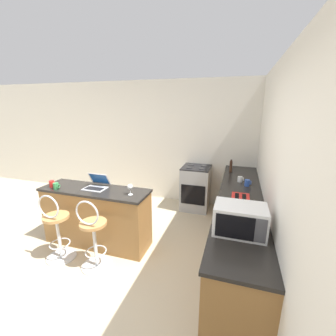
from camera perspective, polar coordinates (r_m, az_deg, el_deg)
The scene contains 17 objects.
ground_plane at distance 3.20m, azimuth -17.75°, elevation -25.78°, with size 20.00×20.00×0.00m, color #BCAD8E.
wall_back at distance 4.94m, azimuth -0.64°, elevation 6.50°, with size 12.00×0.06×2.60m.
wall_right at distance 2.09m, azimuth 27.63°, elevation -8.15°, with size 0.06×12.00×2.60m.
breakfast_bar at distance 3.67m, azimuth -17.63°, elevation -11.62°, with size 1.65×0.51×0.90m.
counter_right at distance 3.42m, azimuth 17.45°, elevation -13.69°, with size 0.59×3.24×0.90m.
bar_stool_near at distance 3.51m, azimuth -26.43°, elevation -13.74°, with size 0.40×0.40×0.99m.
bar_stool_far at distance 3.16m, azimuth -18.40°, elevation -16.17°, with size 0.40×0.40×0.99m.
laptop at distance 3.52m, azimuth -17.60°, elevation -3.95°, with size 0.32×0.30×0.21m.
microwave at distance 2.29m, azimuth 17.76°, elevation -12.31°, with size 0.48×0.34×0.28m.
toaster at distance 2.75m, azimuth 17.79°, elevation -8.63°, with size 0.22×0.26×0.18m.
stove_range at distance 4.66m, azimuth 7.03°, elevation -5.03°, with size 0.55×0.58×0.90m.
wine_glass_short at distance 3.12m, azimuth -9.61°, elevation -4.82°, with size 0.07×0.07×0.15m.
mug_blue at distance 3.63m, azimuth 19.52°, elevation -3.58°, with size 0.10×0.08×0.10m.
mug_white at distance 3.79m, azimuth 17.87°, elevation -2.71°, with size 0.10×0.08×0.09m.
mug_red at distance 3.80m, azimuth -27.37°, elevation -3.58°, with size 0.09×0.07×0.10m.
pepper_mill at distance 4.26m, azimuth 15.68°, elevation 0.44°, with size 0.05×0.05×0.24m.
mug_green at distance 3.68m, azimuth -26.54°, elevation -4.12°, with size 0.09×0.08×0.09m.
Camera 1 is at (1.52, -1.90, 2.08)m, focal length 24.00 mm.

